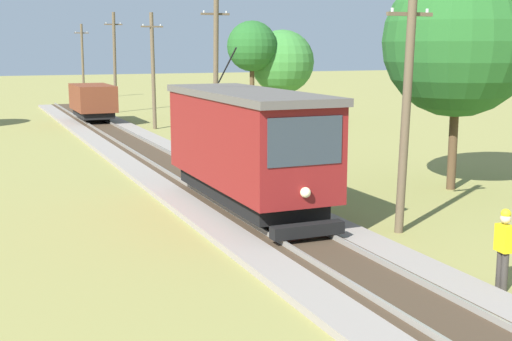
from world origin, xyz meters
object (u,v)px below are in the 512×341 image
track_worker (504,246)px  freight_car (93,101)px  utility_pole_far (153,70)px  tree_left_far (458,42)px  utility_pole_horizon (83,61)px  utility_pole_near_tram (406,108)px  red_tram (246,144)px  utility_pole_mid (216,74)px  tree_right_near (282,62)px  tree_left_near (252,47)px  utility_pole_distant (115,62)px

track_worker → freight_car: bearing=-80.1°
utility_pole_far → tree_left_far: (5.19, -22.61, 1.58)m
utility_pole_far → utility_pole_horizon: size_ratio=0.98×
utility_pole_near_tram → freight_car: bearing=95.6°
red_tram → utility_pole_mid: size_ratio=1.13×
freight_car → utility_pole_mid: (3.09, -16.06, 2.30)m
utility_pole_far → track_worker: size_ratio=4.06×
utility_pole_near_tram → tree_right_near: size_ratio=1.07×
utility_pole_near_tram → red_tram: bearing=128.4°
freight_car → tree_right_near: (12.73, -2.82, 2.53)m
utility_pole_near_tram → utility_pole_mid: utility_pole_mid is taller
red_tram → utility_pole_mid: utility_pole_mid is taller
utility_pole_near_tram → tree_left_far: (5.19, 4.40, 1.80)m
utility_pole_horizon → freight_car: bearing=-97.5°
tree_right_near → tree_left_far: size_ratio=0.79×
freight_car → tree_left_near: (10.21, -3.37, 3.59)m
freight_car → tree_left_far: tree_left_far is taller
utility_pole_near_tram → utility_pole_distant: utility_pole_distant is taller
tree_left_near → tree_right_near: (2.52, 0.54, -1.06)m
red_tram → track_worker: 8.94m
tree_left_far → track_worker: bearing=-123.0°
utility_pole_far → track_worker: bearing=-91.2°
red_tram → tree_left_far: bearing=3.5°
freight_car → track_worker: 36.07m
utility_pole_mid → utility_pole_distant: size_ratio=0.97×
utility_pole_mid → tree_right_near: size_ratio=1.19×
tree_left_far → utility_pole_near_tram: bearing=-139.7°
freight_car → utility_pole_mid: 16.52m
track_worker → tree_left_near: 33.79m
tree_right_near → tree_left_far: 24.57m
utility_pole_far → track_worker: utility_pole_far is taller
tree_left_near → tree_right_near: bearing=12.2°
utility_pole_near_tram → tree_left_near: (7.12, 27.98, 1.66)m
utility_pole_distant → track_worker: 43.62m
freight_car → tree_left_far: size_ratio=0.65×
freight_car → utility_pole_horizon: size_ratio=0.71×
tree_left_far → utility_pole_far: bearing=102.9°
red_tram → tree_right_near: (12.72, 24.64, 1.90)m
utility_pole_mid → tree_right_near: 16.38m
freight_car → red_tram: bearing=-90.0°
utility_pole_distant → tree_right_near: size_ratio=1.23×
red_tram → utility_pole_near_tram: (3.08, -3.89, 1.30)m
tree_left_near → utility_pole_mid: bearing=-119.3°
utility_pole_distant → tree_left_near: 13.07m
utility_pole_far → utility_pole_distant: (0.00, 11.88, 0.28)m
utility_pole_distant → red_tram: bearing=-95.0°
utility_pole_distant → utility_pole_far: bearing=-90.0°
utility_pole_near_tram → track_worker: bearing=-98.3°
utility_pole_horizon → tree_left_far: size_ratio=0.93×
tree_right_near → utility_pole_near_tram: bearing=-108.7°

